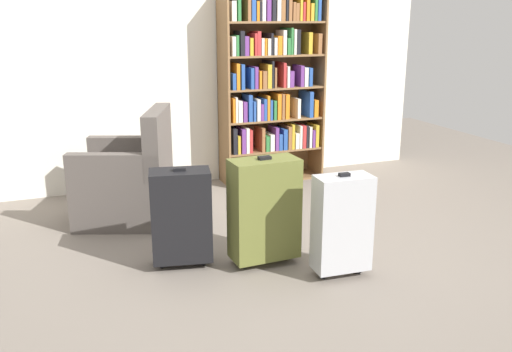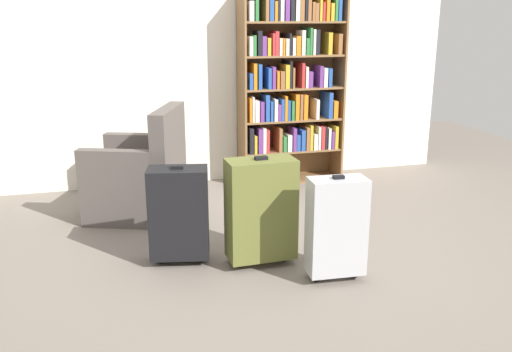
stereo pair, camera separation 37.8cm
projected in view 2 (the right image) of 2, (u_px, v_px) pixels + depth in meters
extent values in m
plane|color=slate|center=(274.00, 254.00, 3.88)|extent=(8.26, 8.26, 0.00)
cube|color=silver|center=(217.00, 48.00, 5.33)|extent=(4.72, 0.10, 2.60)
cube|color=brown|center=(242.00, 90.00, 5.26)|extent=(0.02, 0.34, 1.84)
cube|color=brown|center=(338.00, 87.00, 5.50)|extent=(0.02, 0.34, 1.84)
cube|color=brown|center=(286.00, 87.00, 5.53)|extent=(1.01, 0.02, 1.84)
cube|color=brown|center=(290.00, 179.00, 5.63)|extent=(0.97, 0.32, 0.02)
cube|color=brown|center=(290.00, 149.00, 5.55)|extent=(0.97, 0.32, 0.02)
cube|color=brown|center=(291.00, 119.00, 5.46)|extent=(0.97, 0.32, 0.02)
cube|color=brown|center=(291.00, 88.00, 5.38)|extent=(0.97, 0.32, 0.02)
cube|color=brown|center=(292.00, 55.00, 5.29)|extent=(0.97, 0.32, 0.02)
cube|color=brown|center=(292.00, 22.00, 5.21)|extent=(0.97, 0.32, 0.02)
cube|color=black|center=(249.00, 140.00, 5.36)|extent=(0.04, 0.22, 0.25)
cube|color=gold|center=(253.00, 143.00, 5.37)|extent=(0.03, 0.21, 0.18)
cube|color=#66337F|center=(258.00, 139.00, 5.39)|extent=(0.04, 0.24, 0.24)
cube|color=silver|center=(262.00, 139.00, 5.40)|extent=(0.03, 0.24, 0.24)
cube|color=#B22D2D|center=(265.00, 140.00, 5.41)|extent=(0.03, 0.24, 0.22)
cube|color=brown|center=(278.00, 139.00, 5.43)|extent=(0.03, 0.22, 0.23)
cube|color=#2D7238|center=(282.00, 142.00, 5.46)|extent=(0.04, 0.23, 0.15)
cube|color=silver|center=(287.00, 141.00, 5.47)|extent=(0.04, 0.23, 0.16)
cube|color=#66337F|center=(292.00, 138.00, 5.46)|extent=(0.03, 0.21, 0.23)
cube|color=#264C99|center=(295.00, 141.00, 5.49)|extent=(0.04, 0.23, 0.16)
cube|color=#264C99|center=(300.00, 139.00, 5.49)|extent=(0.04, 0.22, 0.20)
cube|color=brown|center=(304.00, 137.00, 5.51)|extent=(0.03, 0.25, 0.23)
cube|color=gold|center=(308.00, 136.00, 5.51)|extent=(0.03, 0.22, 0.25)
cube|color=silver|center=(312.00, 140.00, 5.55)|extent=(0.04, 0.25, 0.16)
cube|color=silver|center=(315.00, 136.00, 5.56)|extent=(0.02, 0.28, 0.23)
cube|color=#B22D2D|center=(319.00, 136.00, 5.54)|extent=(0.04, 0.23, 0.23)
cube|color=black|center=(323.00, 137.00, 5.54)|extent=(0.02, 0.20, 0.22)
cube|color=silver|center=(325.00, 136.00, 5.58)|extent=(0.03, 0.27, 0.21)
cube|color=#66337F|center=(328.00, 138.00, 5.60)|extent=(0.03, 0.28, 0.18)
cube|color=gold|center=(333.00, 136.00, 5.58)|extent=(0.03, 0.22, 0.22)
cube|color=orange|center=(249.00, 109.00, 5.26)|extent=(0.02, 0.20, 0.23)
cube|color=silver|center=(250.00, 108.00, 5.31)|extent=(0.02, 0.28, 0.24)
cube|color=silver|center=(255.00, 110.00, 5.29)|extent=(0.04, 0.22, 0.20)
cube|color=#66337F|center=(259.00, 110.00, 5.33)|extent=(0.04, 0.28, 0.19)
cube|color=#264C99|center=(265.00, 107.00, 5.31)|extent=(0.04, 0.21, 0.25)
cube|color=#264C99|center=(269.00, 110.00, 5.33)|extent=(0.02, 0.22, 0.19)
cube|color=silver|center=(273.00, 109.00, 5.33)|extent=(0.03, 0.21, 0.21)
cube|color=#66337F|center=(276.00, 111.00, 5.38)|extent=(0.03, 0.28, 0.16)
cube|color=#264C99|center=(280.00, 109.00, 5.35)|extent=(0.03, 0.21, 0.21)
cube|color=orange|center=(283.00, 107.00, 5.38)|extent=(0.03, 0.26, 0.24)
cube|color=#264C99|center=(285.00, 109.00, 5.40)|extent=(0.02, 0.27, 0.19)
cube|color=#2D7238|center=(290.00, 109.00, 5.38)|extent=(0.03, 0.22, 0.19)
cube|color=orange|center=(294.00, 106.00, 5.40)|extent=(0.04, 0.25, 0.25)
cube|color=brown|center=(299.00, 106.00, 5.39)|extent=(0.03, 0.20, 0.25)
cube|color=orange|center=(302.00, 106.00, 5.41)|extent=(0.04, 0.22, 0.24)
cube|color=silver|center=(315.00, 108.00, 5.43)|extent=(0.03, 0.19, 0.19)
cube|color=#264C99|center=(326.00, 104.00, 5.49)|extent=(0.04, 0.27, 0.25)
cube|color=orange|center=(332.00, 109.00, 5.49)|extent=(0.04, 0.20, 0.17)
cube|color=#264C99|center=(248.00, 80.00, 5.21)|extent=(0.03, 0.25, 0.15)
cube|color=orange|center=(252.00, 76.00, 5.22)|extent=(0.03, 0.27, 0.24)
cube|color=#264C99|center=(257.00, 76.00, 5.23)|extent=(0.03, 0.27, 0.23)
cube|color=#264C99|center=(267.00, 78.00, 5.23)|extent=(0.03, 0.20, 0.19)
cube|color=#66337F|center=(271.00, 77.00, 5.25)|extent=(0.03, 0.23, 0.20)
cube|color=orange|center=(275.00, 79.00, 5.28)|extent=(0.02, 0.26, 0.16)
cube|color=brown|center=(279.00, 79.00, 5.30)|extent=(0.04, 0.28, 0.16)
cube|color=gold|center=(284.00, 76.00, 5.28)|extent=(0.04, 0.23, 0.22)
cube|color=black|center=(287.00, 74.00, 5.31)|extent=(0.02, 0.28, 0.25)
cube|color=brown|center=(290.00, 77.00, 5.32)|extent=(0.02, 0.26, 0.19)
cube|color=#B22D2D|center=(300.00, 75.00, 5.32)|extent=(0.03, 0.23, 0.23)
cube|color=silver|center=(303.00, 76.00, 5.35)|extent=(0.02, 0.26, 0.20)
cube|color=#66337F|center=(306.00, 78.00, 5.37)|extent=(0.04, 0.28, 0.15)
cube|color=#66337F|center=(318.00, 76.00, 5.36)|extent=(0.03, 0.20, 0.20)
cube|color=silver|center=(322.00, 77.00, 5.37)|extent=(0.04, 0.21, 0.18)
cube|color=#264C99|center=(326.00, 77.00, 5.41)|extent=(0.03, 0.25, 0.18)
cube|color=silver|center=(249.00, 46.00, 5.11)|extent=(0.03, 0.22, 0.17)
cube|color=#2D7238|center=(252.00, 45.00, 5.13)|extent=(0.03, 0.25, 0.18)
cube|color=black|center=(257.00, 43.00, 5.12)|extent=(0.04, 0.20, 0.22)
cube|color=#66337F|center=(262.00, 46.00, 5.13)|extent=(0.04, 0.20, 0.17)
cube|color=gold|center=(266.00, 46.00, 5.16)|extent=(0.03, 0.23, 0.16)
cube|color=#B22D2D|center=(271.00, 44.00, 5.16)|extent=(0.02, 0.21, 0.20)
cube|color=#B22D2D|center=(274.00, 43.00, 5.17)|extent=(0.03, 0.22, 0.22)
cube|color=silver|center=(277.00, 46.00, 5.21)|extent=(0.03, 0.27, 0.15)
cube|color=orange|center=(281.00, 47.00, 5.19)|extent=(0.02, 0.21, 0.15)
cube|color=silver|center=(284.00, 47.00, 5.19)|extent=(0.03, 0.21, 0.15)
cube|color=black|center=(286.00, 44.00, 5.23)|extent=(0.02, 0.28, 0.20)
cube|color=silver|center=(290.00, 46.00, 5.23)|extent=(0.03, 0.25, 0.16)
cube|color=orange|center=(295.00, 45.00, 5.22)|extent=(0.04, 0.21, 0.17)
cube|color=silver|center=(301.00, 42.00, 5.22)|extent=(0.03, 0.19, 0.23)
cube|color=#2D7238|center=(305.00, 46.00, 5.24)|extent=(0.03, 0.21, 0.15)
cube|color=#2D7238|center=(306.00, 41.00, 5.27)|extent=(0.02, 0.28, 0.25)
cube|color=silver|center=(310.00, 42.00, 5.27)|extent=(0.02, 0.25, 0.23)
cube|color=black|center=(314.00, 42.00, 5.27)|extent=(0.04, 0.24, 0.23)
cube|color=gold|center=(327.00, 43.00, 5.29)|extent=(0.04, 0.19, 0.20)
cube|color=brown|center=(336.00, 44.00, 5.33)|extent=(0.04, 0.23, 0.19)
cube|color=silver|center=(249.00, 11.00, 5.03)|extent=(0.04, 0.24, 0.18)
cube|color=#2D7238|center=(254.00, 9.00, 5.03)|extent=(0.03, 0.21, 0.22)
cube|color=brown|center=(264.00, 9.00, 5.07)|extent=(0.03, 0.25, 0.21)
cube|color=#264C99|center=(268.00, 11.00, 5.10)|extent=(0.04, 0.29, 0.19)
cube|color=orange|center=(272.00, 11.00, 5.10)|extent=(0.02, 0.26, 0.17)
cube|color=black|center=(275.00, 11.00, 5.10)|extent=(0.02, 0.25, 0.17)
cube|color=silver|center=(278.00, 8.00, 5.11)|extent=(0.03, 0.26, 0.23)
cube|color=#66337F|center=(284.00, 10.00, 5.11)|extent=(0.04, 0.22, 0.19)
cube|color=black|center=(289.00, 8.00, 5.14)|extent=(0.04, 0.26, 0.23)
cube|color=silver|center=(294.00, 7.00, 5.15)|extent=(0.04, 0.27, 0.25)
cube|color=brown|center=(299.00, 11.00, 5.14)|extent=(0.04, 0.20, 0.19)
cube|color=black|center=(302.00, 7.00, 5.17)|extent=(0.02, 0.28, 0.25)
cube|color=brown|center=(305.00, 9.00, 5.19)|extent=(0.03, 0.28, 0.22)
cube|color=brown|center=(309.00, 12.00, 5.20)|extent=(0.03, 0.27, 0.17)
cube|color=brown|center=(312.00, 12.00, 5.21)|extent=(0.03, 0.28, 0.16)
cube|color=gold|center=(316.00, 8.00, 5.21)|extent=(0.02, 0.28, 0.23)
cube|color=#B22D2D|center=(320.00, 12.00, 5.20)|extent=(0.02, 0.22, 0.17)
cube|color=orange|center=(324.00, 7.00, 5.21)|extent=(0.03, 0.25, 0.25)
cube|color=gold|center=(329.00, 12.00, 5.22)|extent=(0.03, 0.21, 0.16)
cube|color=#2D7238|center=(331.00, 7.00, 5.25)|extent=(0.03, 0.29, 0.25)
cube|color=#264C99|center=(336.00, 8.00, 5.23)|extent=(0.03, 0.23, 0.23)
cube|color=#59514C|center=(136.00, 191.00, 4.61)|extent=(0.90, 0.90, 0.40)
cube|color=gray|center=(135.00, 163.00, 4.54)|extent=(0.72, 0.67, 0.08)
cube|color=#59514C|center=(168.00, 139.00, 4.46)|extent=(0.36, 0.70, 0.50)
cube|color=#59514C|center=(145.00, 147.00, 4.81)|extent=(0.69, 0.34, 0.22)
cube|color=#59514C|center=(122.00, 164.00, 4.24)|extent=(0.69, 0.34, 0.22)
cylinder|color=#1E7F4C|center=(198.00, 212.00, 4.56)|extent=(0.08, 0.08, 0.10)
torus|color=#1E7F4C|center=(204.00, 211.00, 4.57)|extent=(0.06, 0.01, 0.06)
cube|color=brown|center=(261.00, 209.00, 3.63)|extent=(0.45, 0.24, 0.67)
cube|color=black|center=(261.00, 158.00, 3.53)|extent=(0.08, 0.05, 0.02)
cylinder|color=black|center=(239.00, 263.00, 3.69)|extent=(0.05, 0.05, 0.05)
cylinder|color=black|center=(283.00, 257.00, 3.78)|extent=(0.05, 0.05, 0.05)
cube|color=#B7BABF|center=(336.00, 226.00, 3.42)|extent=(0.36, 0.21, 0.61)
cube|color=black|center=(339.00, 177.00, 3.33)|extent=(0.07, 0.04, 0.02)
cylinder|color=black|center=(316.00, 277.00, 3.49)|extent=(0.05, 0.05, 0.05)
cylinder|color=black|center=(353.00, 273.00, 3.53)|extent=(0.05, 0.05, 0.05)
cube|color=black|center=(179.00, 213.00, 3.66)|extent=(0.42, 0.29, 0.61)
cube|color=black|center=(177.00, 167.00, 3.57)|extent=(0.09, 0.06, 0.02)
cylinder|color=black|center=(160.00, 259.00, 3.74)|extent=(0.06, 0.06, 0.05)
cylinder|color=black|center=(201.00, 258.00, 3.76)|extent=(0.06, 0.06, 0.05)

